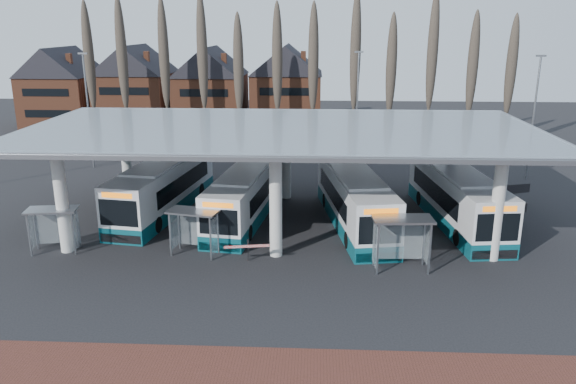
{
  "coord_description": "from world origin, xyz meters",
  "views": [
    {
      "loc": [
        2.1,
        -26.74,
        12.47
      ],
      "look_at": [
        0.46,
        7.0,
        2.38
      ],
      "focal_mm": 35.0,
      "sensor_mm": 36.0,
      "label": 1
    }
  ],
  "objects_px": {
    "bus_0": "(164,187)",
    "bus_3": "(456,198)",
    "bus_1": "(245,196)",
    "bus_2": "(354,200)",
    "shelter_0": "(54,220)",
    "shelter_1": "(195,222)",
    "shelter_2": "(402,231)"
  },
  "relations": [
    {
      "from": "bus_2",
      "to": "shelter_2",
      "type": "bearing_deg",
      "value": -82.52
    },
    {
      "from": "bus_1",
      "to": "shelter_0",
      "type": "xyz_separation_m",
      "value": [
        -10.16,
        -6.17,
        0.3
      ]
    },
    {
      "from": "shelter_0",
      "to": "bus_0",
      "type": "bearing_deg",
      "value": 51.23
    },
    {
      "from": "shelter_0",
      "to": "bus_3",
      "type": "bearing_deg",
      "value": 5.72
    },
    {
      "from": "bus_0",
      "to": "bus_3",
      "type": "xyz_separation_m",
      "value": [
        19.62,
        -1.35,
        -0.02
      ]
    },
    {
      "from": "bus_1",
      "to": "bus_2",
      "type": "height_order",
      "value": "bus_2"
    },
    {
      "from": "bus_0",
      "to": "shelter_2",
      "type": "bearing_deg",
      "value": -22.33
    },
    {
      "from": "bus_0",
      "to": "bus_2",
      "type": "height_order",
      "value": "bus_0"
    },
    {
      "from": "shelter_0",
      "to": "shelter_2",
      "type": "bearing_deg",
      "value": -13.05
    },
    {
      "from": "bus_1",
      "to": "bus_2",
      "type": "bearing_deg",
      "value": 0.98
    },
    {
      "from": "bus_3",
      "to": "shelter_1",
      "type": "relative_size",
      "value": 4.25
    },
    {
      "from": "shelter_1",
      "to": "shelter_2",
      "type": "distance_m",
      "value": 11.35
    },
    {
      "from": "bus_2",
      "to": "bus_1",
      "type": "bearing_deg",
      "value": 164.74
    },
    {
      "from": "bus_0",
      "to": "shelter_1",
      "type": "bearing_deg",
      "value": -54.82
    },
    {
      "from": "bus_0",
      "to": "bus_1",
      "type": "distance_m",
      "value": 5.96
    },
    {
      "from": "bus_0",
      "to": "shelter_1",
      "type": "xyz_separation_m",
      "value": [
        3.73,
        -7.46,
        0.21
      ]
    },
    {
      "from": "shelter_1",
      "to": "shelter_2",
      "type": "xyz_separation_m",
      "value": [
        11.25,
        -1.51,
        0.21
      ]
    },
    {
      "from": "bus_2",
      "to": "bus_0",
      "type": "bearing_deg",
      "value": 161.97
    },
    {
      "from": "bus_3",
      "to": "shelter_2",
      "type": "xyz_separation_m",
      "value": [
        -4.65,
        -7.62,
        0.44
      ]
    },
    {
      "from": "bus_0",
      "to": "shelter_2",
      "type": "relative_size",
      "value": 4.1
    },
    {
      "from": "shelter_1",
      "to": "shelter_2",
      "type": "relative_size",
      "value": 0.95
    },
    {
      "from": "bus_1",
      "to": "shelter_2",
      "type": "bearing_deg",
      "value": -32.58
    },
    {
      "from": "bus_1",
      "to": "bus_3",
      "type": "height_order",
      "value": "bus_3"
    },
    {
      "from": "bus_1",
      "to": "shelter_2",
      "type": "height_order",
      "value": "bus_1"
    },
    {
      "from": "bus_3",
      "to": "shelter_0",
      "type": "height_order",
      "value": "bus_3"
    },
    {
      "from": "bus_1",
      "to": "bus_2",
      "type": "xyz_separation_m",
      "value": [
        7.15,
        -0.8,
        0.08
      ]
    },
    {
      "from": "bus_1",
      "to": "shelter_0",
      "type": "relative_size",
      "value": 4.16
    },
    {
      "from": "shelter_0",
      "to": "shelter_1",
      "type": "height_order",
      "value": "shelter_1"
    },
    {
      "from": "bus_2",
      "to": "shelter_0",
      "type": "xyz_separation_m",
      "value": [
        -17.31,
        -5.36,
        0.22
      ]
    },
    {
      "from": "shelter_2",
      "to": "bus_3",
      "type": "bearing_deg",
      "value": 55.34
    },
    {
      "from": "bus_0",
      "to": "bus_1",
      "type": "xyz_separation_m",
      "value": [
        5.82,
        -1.29,
        -0.11
      ]
    },
    {
      "from": "shelter_2",
      "to": "shelter_0",
      "type": "bearing_deg",
      "value": 172.23
    }
  ]
}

